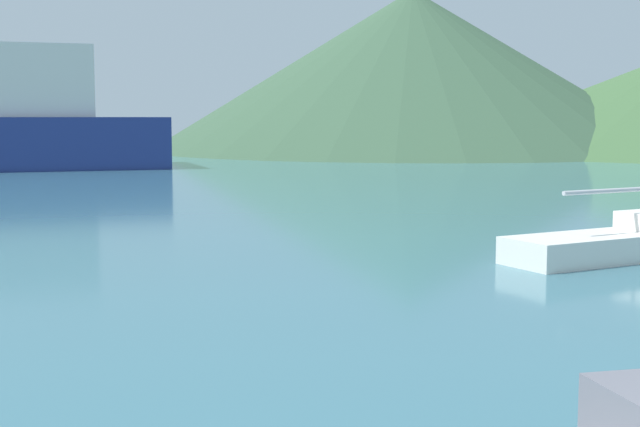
# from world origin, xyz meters

# --- Properties ---
(hill_east) EXTENTS (47.22, 47.22, 14.27)m
(hill_east) POSITION_xyz_m (24.17, 74.46, 7.14)
(hill_east) COLOR #38563D
(hill_east) RESTS_ON ground_plane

